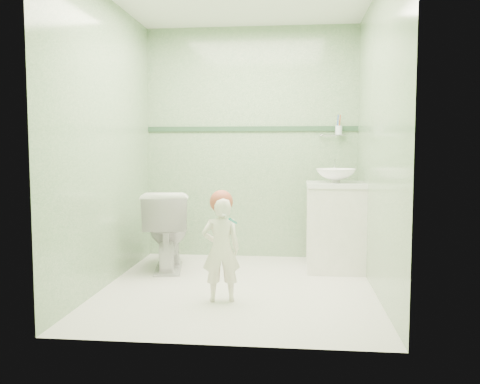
# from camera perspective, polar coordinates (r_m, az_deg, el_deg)

# --- Properties ---
(ground) EXTENTS (2.50, 2.50, 0.00)m
(ground) POSITION_cam_1_polar(r_m,az_deg,el_deg) (4.30, -0.21, -10.59)
(ground) COLOR silver
(ground) RESTS_ON ground
(room_shell) EXTENTS (2.50, 2.54, 2.40)m
(room_shell) POSITION_cam_1_polar(r_m,az_deg,el_deg) (4.14, -0.22, 5.62)
(room_shell) COLOR #739E70
(room_shell) RESTS_ON ground
(trim_stripe) EXTENTS (2.20, 0.02, 0.05)m
(trim_stripe) POSITION_cam_1_polar(r_m,az_deg,el_deg) (5.38, 1.23, 7.05)
(trim_stripe) COLOR #2C4D33
(trim_stripe) RESTS_ON room_shell
(vanity) EXTENTS (0.52, 0.50, 0.80)m
(vanity) POSITION_cam_1_polar(r_m,az_deg,el_deg) (4.89, 10.55, -3.98)
(vanity) COLOR silver
(vanity) RESTS_ON ground
(counter) EXTENTS (0.54, 0.52, 0.04)m
(counter) POSITION_cam_1_polar(r_m,az_deg,el_deg) (4.85, 10.62, 0.82)
(counter) COLOR white
(counter) RESTS_ON vanity
(basin) EXTENTS (0.37, 0.37, 0.13)m
(basin) POSITION_cam_1_polar(r_m,az_deg,el_deg) (4.84, 10.64, 1.81)
(basin) COLOR white
(basin) RESTS_ON counter
(faucet) EXTENTS (0.03, 0.13, 0.18)m
(faucet) POSITION_cam_1_polar(r_m,az_deg,el_deg) (5.02, 10.48, 2.83)
(faucet) COLOR silver
(faucet) RESTS_ON counter
(cup_holder) EXTENTS (0.26, 0.07, 0.21)m
(cup_holder) POSITION_cam_1_polar(r_m,az_deg,el_deg) (5.32, 10.86, 6.75)
(cup_holder) COLOR silver
(cup_holder) RESTS_ON room_shell
(toilet) EXTENTS (0.55, 0.80, 0.75)m
(toilet) POSITION_cam_1_polar(r_m,az_deg,el_deg) (4.90, -8.13, -4.20)
(toilet) COLOR white
(toilet) RESTS_ON ground
(toddler) EXTENTS (0.32, 0.24, 0.79)m
(toddler) POSITION_cam_1_polar(r_m,az_deg,el_deg) (3.85, -2.13, -6.42)
(toddler) COLOR silver
(toddler) RESTS_ON ground
(hair_cap) EXTENTS (0.17, 0.17, 0.17)m
(hair_cap) POSITION_cam_1_polar(r_m,az_deg,el_deg) (3.82, -2.09, -1.08)
(hair_cap) COLOR #AA4C35
(hair_cap) RESTS_ON toddler
(teal_toothbrush) EXTENTS (0.11, 0.14, 0.08)m
(teal_toothbrush) POSITION_cam_1_polar(r_m,az_deg,el_deg) (3.69, -0.90, -3.18)
(teal_toothbrush) COLOR #0F7F73
(teal_toothbrush) RESTS_ON toddler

